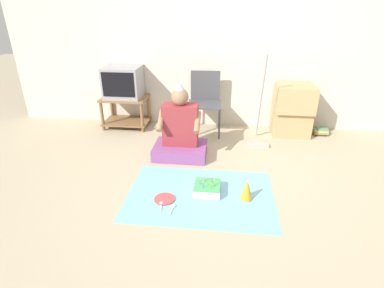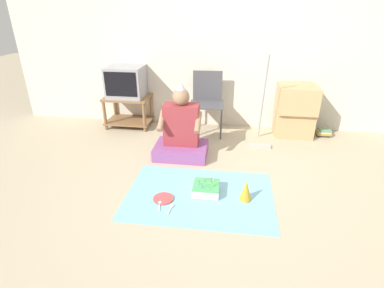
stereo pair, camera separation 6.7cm
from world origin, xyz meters
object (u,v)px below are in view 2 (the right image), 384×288
tv (126,82)px  folding_chair (207,98)px  cardboard_box_stack (295,110)px  party_hat_blue (246,190)px  person_seated (181,133)px  book_pile (324,133)px  birthday_cake (206,188)px  dust_mop (261,120)px  paper_plate (163,198)px

tv → folding_chair: (1.16, -0.06, -0.17)m
cardboard_box_stack → party_hat_blue: cardboard_box_stack is taller
tv → folding_chair: 1.17m
person_seated → party_hat_blue: 1.13m
book_pile → birthday_cake: size_ratio=0.74×
dust_mop → book_pile: dust_mop is taller
book_pile → paper_plate: 2.56m
dust_mop → person_seated: (-0.95, -0.44, -0.05)m
tv → person_seated: 1.30m
paper_plate → dust_mop: bearing=54.8°
person_seated → party_hat_blue: size_ratio=4.51×
birthday_cake → dust_mop: bearing=64.3°
cardboard_box_stack → party_hat_blue: (-0.68, -1.63, -0.26)m
paper_plate → person_seated: bearing=89.1°
dust_mop → party_hat_blue: size_ratio=5.90×
party_hat_blue → paper_plate: 0.77m
person_seated → birthday_cake: person_seated is taller
cardboard_box_stack → person_seated: person_seated is taller
book_pile → birthday_cake: (-1.48, -1.59, -0.00)m
book_pile → tv: bearing=179.8°
party_hat_blue → paper_plate: (-0.76, -0.10, -0.09)m
party_hat_blue → folding_chair: bearing=107.9°
tv → folding_chair: size_ratio=0.60×
cardboard_box_stack → book_pile: 0.53m
person_seated → party_hat_blue: (0.75, -0.83, -0.18)m
cardboard_box_stack → person_seated: size_ratio=0.78×
tv → cardboard_box_stack: bearing=-0.8°
person_seated → tv: bearing=138.2°
tv → cardboard_box_stack: size_ratio=0.72×
folding_chair → birthday_cake: (0.14, -1.54, -0.44)m
birthday_cake → tv: bearing=129.2°
folding_chair → cardboard_box_stack: 1.20m
folding_chair → paper_plate: folding_chair is taller
tv → book_pile: size_ratio=2.69×
book_pile → birthday_cake: bearing=-133.0°
tv → book_pile: bearing=-0.2°
folding_chair → cardboard_box_stack: folding_chair is taller
dust_mop → birthday_cake: (-0.58, -1.20, -0.28)m
dust_mop → paper_plate: (-0.97, -1.37, -0.32)m
birthday_cake → folding_chair: bearing=95.4°
tv → paper_plate: bearing=-62.6°
person_seated → paper_plate: 0.97m
tv → dust_mop: size_ratio=0.43×
folding_chair → person_seated: 0.83m
book_pile → folding_chair: bearing=-178.2°
tv → dust_mop: (1.88, -0.39, -0.33)m
party_hat_blue → paper_plate: party_hat_blue is taller
book_pile → cardboard_box_stack: bearing=-176.8°
person_seated → birthday_cake: (0.37, -0.77, -0.23)m
folding_chair → cardboard_box_stack: (1.20, 0.03, -0.12)m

